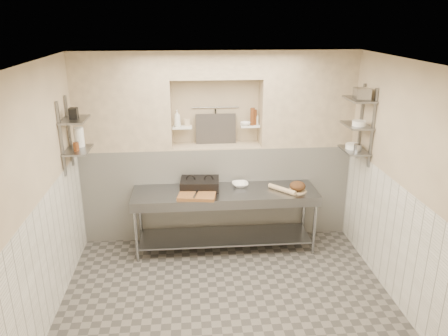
{
  "coord_description": "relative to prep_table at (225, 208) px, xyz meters",
  "views": [
    {
      "loc": [
        -0.43,
        -4.48,
        3.24
      ],
      "look_at": [
        0.04,
        0.9,
        1.35
      ],
      "focal_mm": 35.0,
      "sensor_mm": 36.0,
      "label": 1
    }
  ],
  "objects": [
    {
      "name": "shelf_rail_right_b",
      "position": [
        1.9,
        -0.33,
        1.21
      ],
      "size": [
        0.03,
        0.03,
        1.05
      ],
      "primitive_type": "cube",
      "color": "slate",
      "rests_on": "wall_right"
    },
    {
      "name": "ceiling",
      "position": [
        -0.08,
        -1.18,
        2.21
      ],
      "size": [
        4.0,
        3.9,
        0.1
      ],
      "primitive_type": "cube",
      "color": "silver",
      "rests_on": "ground"
    },
    {
      "name": "shelf_rail_left_b",
      "position": [
        -2.05,
        -0.33,
        1.16
      ],
      "size": [
        0.03,
        0.03,
        0.95
      ],
      "primitive_type": "cube",
      "color": "slate",
      "rests_on": "wall_left"
    },
    {
      "name": "wall_shelf_left_lower",
      "position": [
        -1.92,
        -0.13,
        0.96
      ],
      "size": [
        0.3,
        0.5,
        0.02
      ],
      "primitive_type": "cube",
      "color": "slate",
      "rests_on": "wall_left"
    },
    {
      "name": "panini_press",
      "position": [
        -0.35,
        0.12,
        0.33
      ],
      "size": [
        0.57,
        0.43,
        0.15
      ],
      "rotation": [
        0.0,
        0.0,
        -0.07
      ],
      "color": "black",
      "rests_on": "prep_table"
    },
    {
      "name": "wainscot_right",
      "position": [
        1.91,
        -1.18,
        0.06
      ],
      "size": [
        0.02,
        3.9,
        1.4
      ],
      "primitive_type": "cube",
      "color": "white",
      "rests_on": "floor"
    },
    {
      "name": "prep_table",
      "position": [
        0.0,
        0.0,
        0.0
      ],
      "size": [
        2.6,
        0.7,
        0.9
      ],
      "color": "gray",
      "rests_on": "floor"
    },
    {
      "name": "cutting_board",
      "position": [
        -0.4,
        -0.16,
        0.28
      ],
      "size": [
        0.55,
        0.43,
        0.05
      ],
      "primitive_type": "cube",
      "rotation": [
        0.0,
        0.0,
        -0.17
      ],
      "color": "brown",
      "rests_on": "prep_table"
    },
    {
      "name": "wall_left",
      "position": [
        -2.13,
        -1.18,
        0.76
      ],
      "size": [
        0.1,
        3.9,
        2.8
      ],
      "primitive_type": "cube",
      "color": "#C8B38E",
      "rests_on": "ground"
    },
    {
      "name": "wall_shelf_right_mid",
      "position": [
        1.76,
        -0.13,
        1.21
      ],
      "size": [
        0.3,
        0.5,
        0.02
      ],
      "primitive_type": "cube",
      "color": "slate",
      "rests_on": "wall_right"
    },
    {
      "name": "splash_panel",
      "position": [
        -0.08,
        0.67,
        1.0
      ],
      "size": [
        0.6,
        0.08,
        0.45
      ],
      "primitive_type": "cube",
      "rotation": [
        -0.14,
        0.0,
        0.0
      ],
      "color": "#383330",
      "rests_on": "alcove_sill"
    },
    {
      "name": "wall_right",
      "position": [
        1.97,
        -1.18,
        0.76
      ],
      "size": [
        0.1,
        3.9,
        2.8
      ],
      "primitive_type": "cube",
      "color": "#C8B38E",
      "rests_on": "ground"
    },
    {
      "name": "backwall_pillar_right",
      "position": [
        1.25,
        0.57,
        1.46
      ],
      "size": [
        1.35,
        0.4,
        1.4
      ],
      "primitive_type": "cube",
      "color": "#C8B38E",
      "rests_on": "backwall_lower"
    },
    {
      "name": "wall_shelf_left_upper",
      "position": [
        -1.92,
        -0.13,
        1.36
      ],
      "size": [
        0.3,
        0.5,
        0.03
      ],
      "primitive_type": "cube",
      "color": "slate",
      "rests_on": "wall_left"
    },
    {
      "name": "bowl_right",
      "position": [
        1.76,
        -0.09,
        0.9
      ],
      "size": [
        0.21,
        0.21,
        0.06
      ],
      "primitive_type": "cylinder",
      "color": "white",
      "rests_on": "wall_shelf_right_lower"
    },
    {
      "name": "floor",
      "position": [
        -0.08,
        -1.18,
        -0.69
      ],
      "size": [
        4.0,
        3.9,
        0.1
      ],
      "primitive_type": "cube",
      "color": "#5B5651",
      "rests_on": "ground"
    },
    {
      "name": "utensil_rail",
      "position": [
        -0.08,
        0.74,
        1.31
      ],
      "size": [
        0.7,
        0.02,
        0.02
      ],
      "primitive_type": "cylinder",
      "rotation": [
        0.0,
        1.57,
        0.0
      ],
      "color": "gray",
      "rests_on": "wall_back"
    },
    {
      "name": "alcove_shelf_left",
      "position": [
        -0.58,
        0.57,
        1.06
      ],
      "size": [
        0.28,
        0.16,
        0.02
      ],
      "primitive_type": "cube",
      "color": "white",
      "rests_on": "backwall_lower"
    },
    {
      "name": "bread_board",
      "position": [
        1.01,
        -0.09,
        0.27
      ],
      "size": [
        0.26,
        0.26,
        0.01
      ],
      "primitive_type": "cylinder",
      "color": "tan",
      "rests_on": "prep_table"
    },
    {
      "name": "wall_shelf_right_lower",
      "position": [
        1.76,
        -0.13,
        0.86
      ],
      "size": [
        0.3,
        0.5,
        0.02
      ],
      "primitive_type": "cube",
      "color": "slate",
      "rests_on": "wall_right"
    },
    {
      "name": "tongs",
      "position": [
        -0.41,
        -0.18,
        0.32
      ],
      "size": [
        0.09,
        0.28,
        0.03
      ],
      "primitive_type": "cylinder",
      "rotation": [
        1.57,
        0.0,
        -0.24
      ],
      "color": "gray",
      "rests_on": "cutting_board"
    },
    {
      "name": "alcove_sill",
      "position": [
        -0.08,
        0.57,
        0.77
      ],
      "size": [
        1.3,
        0.4,
        0.02
      ],
      "primitive_type": "cube",
      "color": "#C8B38E",
      "rests_on": "backwall_lower"
    },
    {
      "name": "box_left_upper",
      "position": [
        -1.92,
        -0.14,
        1.44
      ],
      "size": [
        0.1,
        0.1,
        0.14
      ],
      "primitive_type": "cube",
      "rotation": [
        0.0,
        0.0,
        -0.02
      ],
      "color": "black",
      "rests_on": "wall_shelf_left_upper"
    },
    {
      "name": "mixing_bowl",
      "position": [
        0.24,
        0.18,
        0.29
      ],
      "size": [
        0.25,
        0.25,
        0.06
      ],
      "primitive_type": "imported",
      "rotation": [
        0.0,
        0.0,
        0.06
      ],
      "color": "white",
      "rests_on": "prep_table"
    },
    {
      "name": "bowl_alcove",
      "position": [
        0.35,
        0.56,
        1.09
      ],
      "size": [
        0.16,
        0.16,
        0.05
      ],
      "primitive_type": "imported",
      "rotation": [
        0.0,
        0.0,
        -0.02
      ],
      "color": "white",
      "rests_on": "alcove_shelf_right"
    },
    {
      "name": "backwall_header",
      "position": [
        -0.08,
        0.57,
        1.96
      ],
      "size": [
        1.3,
        0.4,
        0.4
      ],
      "primitive_type": "cube",
      "color": "#C8B38E",
      "rests_on": "backwall_lower"
    },
    {
      "name": "knife_blade",
      "position": [
        -0.23,
        -0.05,
        0.31
      ],
      "size": [
        0.26,
        0.05,
        0.01
      ],
      "primitive_type": "cube",
      "rotation": [
        0.0,
        0.0,
        -0.08
      ],
      "color": "gray",
      "rests_on": "cutting_board"
    },
    {
      "name": "shelf_rail_left_a",
      "position": [
        -2.05,
        0.07,
        1.16
      ],
      "size": [
        0.03,
        0.03,
        0.95
      ],
      "primitive_type": "cube",
      "color": "slate",
      "rests_on": "wall_left"
    },
    {
      "name": "jar_alcove",
      "position": [
        -0.5,
        0.61,
        1.12
      ],
      "size": [
        0.07,
        0.07,
        0.11
      ],
      "primitive_type": "cube",
      "color": "#C8B38E",
      "rests_on": "alcove_shelf_left"
    },
    {
      "name": "condiment_a",
      "position": [
        0.49,
        0.58,
        1.18
      ],
      "size": [
        0.06,
        0.06,
        0.22
      ],
      "primitive_type": "cylinder",
      "color": "#5C2D14",
      "rests_on": "alcove_shelf_right"
    },
    {
      "name": "bowl_right_mid",
      "position": [
        1.76,
        -0.2,
        1.25
      ],
      "size": [
        0.18,
        0.18,
        0.07
      ],
      "primitive_type": "cylinder",
      "color": "white",
      "rests_on": "wall_shelf_right_mid"
    },
    {
      "name": "shelf_rail_right_a",
      "position": [
        1.9,
        0.07,
        1.21
      ],
      "size": [
        0.03,
        0.03,
        1.05
      ],
      "primitive_type": "cube",
      "color": "slate",
      "rests_on": "wall_right"
    },
    {
      "name": "alcove_shelf_right",
      "position": [
        0.42,
        0.57,
        1.06
      ],
      "size": [
        0.28,
        0.16,
        0.02
      ],
      "primitive_type": "cube",
      "color": "white",
      "rests_on": "backwall_lower"
    },
    {
      "name": "condiment_c",
      "position": [
        0.51,
        0.6,
        1.14
      ],
      "size": [
        0.08,
        0.08,
        0.13
      ],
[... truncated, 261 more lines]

